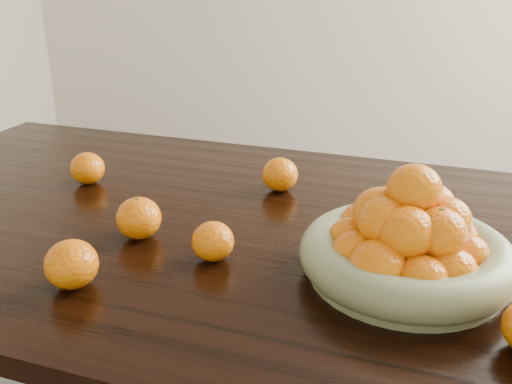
% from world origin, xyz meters
% --- Properties ---
extents(dining_table, '(2.00, 1.00, 0.75)m').
position_xyz_m(dining_table, '(0.00, 0.00, 0.66)').
color(dining_table, black).
rests_on(dining_table, ground).
extents(fruit_bowl, '(0.36, 0.36, 0.20)m').
position_xyz_m(fruit_bowl, '(0.28, -0.11, 0.81)').
color(fruit_bowl, gray).
rests_on(fruit_bowl, dining_table).
extents(loose_orange_0, '(0.09, 0.09, 0.08)m').
position_xyz_m(loose_orange_0, '(-0.22, -0.13, 0.79)').
color(loose_orange_0, orange).
rests_on(loose_orange_0, dining_table).
extents(loose_orange_1, '(0.09, 0.09, 0.08)m').
position_xyz_m(loose_orange_1, '(-0.23, -0.32, 0.79)').
color(loose_orange_1, orange).
rests_on(loose_orange_1, dining_table).
extents(loose_orange_2, '(0.08, 0.08, 0.07)m').
position_xyz_m(loose_orange_2, '(-0.05, -0.16, 0.79)').
color(loose_orange_2, orange).
rests_on(loose_orange_2, dining_table).
extents(loose_orange_3, '(0.08, 0.08, 0.08)m').
position_xyz_m(loose_orange_3, '(-0.48, 0.09, 0.79)').
color(loose_orange_3, orange).
rests_on(loose_orange_3, dining_table).
extents(loose_orange_4, '(0.08, 0.08, 0.08)m').
position_xyz_m(loose_orange_4, '(-0.03, 0.20, 0.79)').
color(loose_orange_4, orange).
rests_on(loose_orange_4, dining_table).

